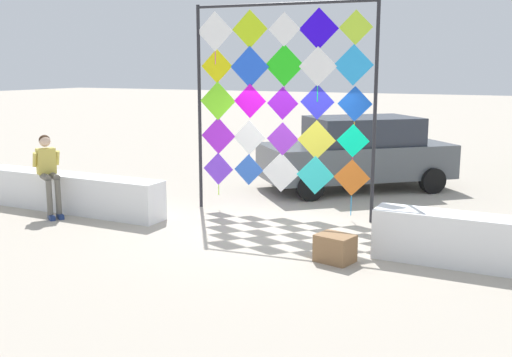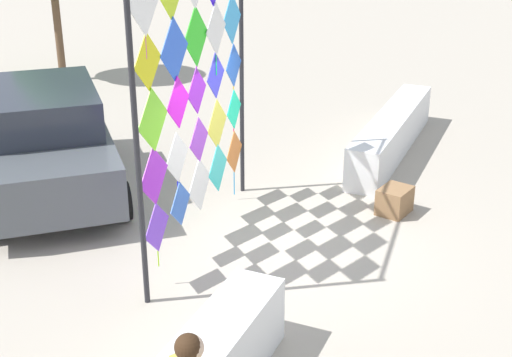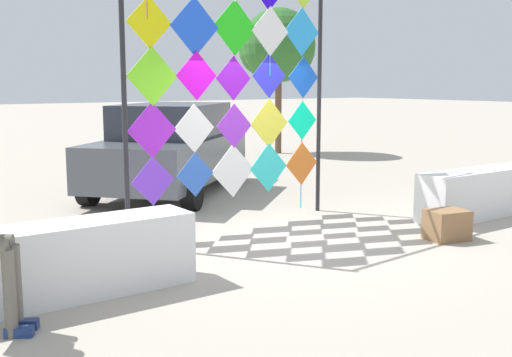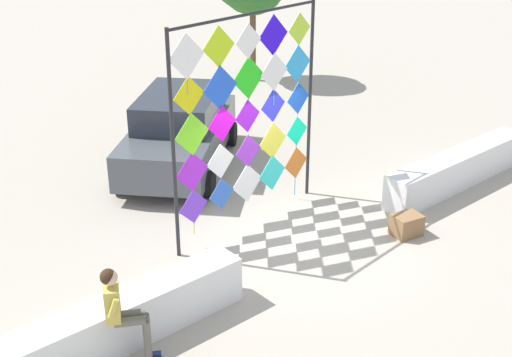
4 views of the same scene
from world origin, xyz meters
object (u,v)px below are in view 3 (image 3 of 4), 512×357
(cardboard_box_large, at_px, (447,225))
(tree_palm_like, at_px, (278,47))
(kite_display_rack, at_px, (233,69))
(parked_car, at_px, (171,148))

(cardboard_box_large, relative_size, tree_palm_like, 0.12)
(kite_display_rack, bearing_deg, tree_palm_like, 49.18)
(kite_display_rack, height_order, cardboard_box_large, kite_display_rack)
(parked_car, relative_size, tree_palm_like, 1.06)
(parked_car, xyz_separation_m, cardboard_box_large, (1.39, -5.65, -0.69))
(cardboard_box_large, xyz_separation_m, tree_palm_like, (4.75, 10.24, 3.05))
(kite_display_rack, distance_m, tree_palm_like, 10.37)
(parked_car, height_order, cardboard_box_large, parked_car)
(cardboard_box_large, height_order, tree_palm_like, tree_palm_like)
(tree_palm_like, bearing_deg, parked_car, -143.22)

